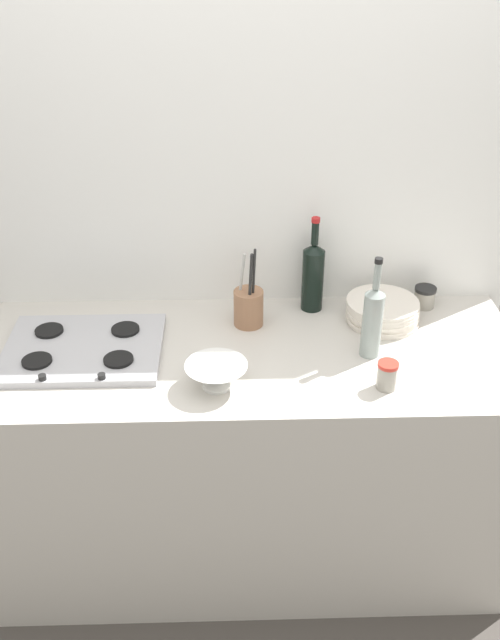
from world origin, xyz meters
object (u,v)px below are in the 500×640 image
Objects in this scene: mixing_bowl at (216,375)px; wine_bottle_mid_left at (313,275)px; condiment_jar_front at (425,297)px; stovetop_hob at (83,349)px; plate_stack at (383,311)px; condiment_jar_rear at (387,375)px; utensil_crock at (248,307)px; wine_bottle_leftmost at (373,320)px.

wine_bottle_mid_left is at bearing 54.19° from mixing_bowl.
condiment_jar_front is at bearing 31.99° from mixing_bowl.
condiment_jar_front is at bearing 12.58° from stovetop_hob.
plate_stack is at bearing -22.66° from wine_bottle_mid_left.
wine_bottle_mid_left is 1.85× the size of mixing_bowl.
stovetop_hob is 0.97m from condiment_jar_rear.
plate_stack is 0.20m from condiment_jar_front.
utensil_crock reaches higher than condiment_jar_rear.
plate_stack is 0.74× the size of wine_bottle_leftmost.
condiment_jar_front is (0.64, 0.10, -0.03)m from utensil_crock.
wine_bottle_leftmost is 0.40m from condiment_jar_front.
stovetop_hob is 1.45× the size of wine_bottle_mid_left.
wine_bottle_mid_left is (0.77, 0.26, 0.12)m from stovetop_hob.
condiment_jar_front is (0.74, 0.46, -0.00)m from mixing_bowl.
plate_stack is 0.85× the size of utensil_crock.
condiment_jar_rear is (-0.06, -0.39, 0.01)m from plate_stack.
stovetop_hob is at bearing -170.68° from plate_stack.
stovetop_hob is 0.57m from utensil_crock.
mixing_bowl is 0.51m from condiment_jar_rear.
utensil_crock is (0.11, 0.36, 0.03)m from mixing_bowl.
mixing_bowl is at bearing -147.38° from plate_stack.
mixing_bowl is 0.62× the size of utensil_crock.
wine_bottle_leftmost is 0.34m from wine_bottle_mid_left.
wine_bottle_mid_left is at bearing 117.31° from wine_bottle_leftmost.
wine_bottle_leftmost reaches higher than utensil_crock.
wine_bottle_leftmost is 0.44m from utensil_crock.
condiment_jar_front is at bearing 29.83° from plate_stack.
plate_stack is 0.47m from utensil_crock.
condiment_jar_front is (1.18, 0.26, 0.03)m from stovetop_hob.
wine_bottle_leftmost is 4.47× the size of condiment_jar_front.
mixing_bowl is at bearing -148.01° from condiment_jar_front.
utensil_crock reaches higher than condiment_jar_front.
wine_bottle_leftmost is at bearing -111.52° from plate_stack.
stovetop_hob is 1.02m from plate_stack.
mixing_bowl is at bearing -125.81° from wine_bottle_mid_left.
utensil_crock is at bearing -179.36° from plate_stack.
wine_bottle_mid_left reaches higher than stovetop_hob.
condiment_jar_rear is at bearing -115.64° from condiment_jar_front.
mixing_bowl is (-0.57, -0.37, 0.00)m from plate_stack.
mixing_bowl is (0.44, -0.20, 0.03)m from stovetop_hob.
stovetop_hob is 2.69× the size of mixing_bowl.
stovetop_hob is at bearing 166.88° from condiment_jar_rear.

